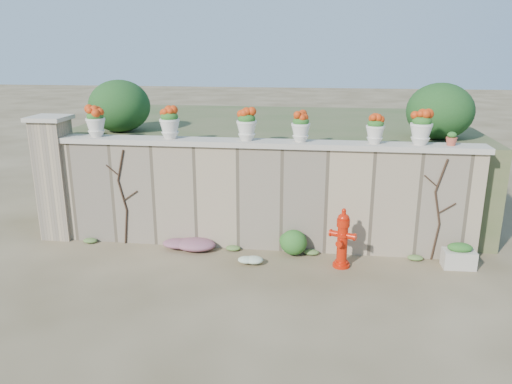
# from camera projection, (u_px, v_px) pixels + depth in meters

# --- Properties ---
(ground) EXTENTS (80.00, 80.00, 0.00)m
(ground) POSITION_uv_depth(u_px,v_px,m) (247.00, 288.00, 8.11)
(ground) COLOR brown
(ground) RESTS_ON ground
(stone_wall) EXTENTS (8.00, 0.40, 2.00)m
(stone_wall) POSITION_uv_depth(u_px,v_px,m) (261.00, 197.00, 9.54)
(stone_wall) COLOR gray
(stone_wall) RESTS_ON ground
(wall_cap) EXTENTS (8.10, 0.52, 0.10)m
(wall_cap) POSITION_uv_depth(u_px,v_px,m) (261.00, 143.00, 9.24)
(wall_cap) COLOR #BCB09F
(wall_cap) RESTS_ON stone_wall
(gate_pillar) EXTENTS (0.72, 0.72, 2.48)m
(gate_pillar) POSITION_uv_depth(u_px,v_px,m) (56.00, 177.00, 9.99)
(gate_pillar) COLOR gray
(gate_pillar) RESTS_ON ground
(raised_fill) EXTENTS (9.00, 6.00, 2.00)m
(raised_fill) POSITION_uv_depth(u_px,v_px,m) (277.00, 161.00, 12.58)
(raised_fill) COLOR #384C23
(raised_fill) RESTS_ON ground
(back_shrub_left) EXTENTS (1.30, 1.30, 1.10)m
(back_shrub_left) POSITION_uv_depth(u_px,v_px,m) (120.00, 106.00, 10.65)
(back_shrub_left) COLOR #143814
(back_shrub_left) RESTS_ON raised_fill
(back_shrub_right) EXTENTS (1.30, 1.30, 1.10)m
(back_shrub_right) POSITION_uv_depth(u_px,v_px,m) (440.00, 111.00, 9.81)
(back_shrub_right) COLOR #143814
(back_shrub_right) RESTS_ON raised_fill
(vine_left) EXTENTS (0.60, 0.04, 1.91)m
(vine_left) POSITION_uv_depth(u_px,v_px,m) (123.00, 196.00, 9.67)
(vine_left) COLOR black
(vine_left) RESTS_ON ground
(vine_right) EXTENTS (0.60, 0.04, 1.91)m
(vine_right) POSITION_uv_depth(u_px,v_px,m) (438.00, 209.00, 8.92)
(vine_right) COLOR black
(vine_right) RESTS_ON ground
(fire_hydrant) EXTENTS (0.47, 0.33, 1.08)m
(fire_hydrant) POSITION_uv_depth(u_px,v_px,m) (342.00, 238.00, 8.76)
(fire_hydrant) COLOR #BB1A07
(fire_hydrant) RESTS_ON ground
(planter_box) EXTENTS (0.57, 0.34, 0.46)m
(planter_box) POSITION_uv_depth(u_px,v_px,m) (459.00, 256.00, 8.81)
(planter_box) COLOR #BCB09F
(planter_box) RESTS_ON ground
(green_shrub) EXTENTS (0.64, 0.57, 0.61)m
(green_shrub) POSITION_uv_depth(u_px,v_px,m) (292.00, 241.00, 9.27)
(green_shrub) COLOR #1E5119
(green_shrub) RESTS_ON ground
(magenta_clump) EXTENTS (1.01, 0.68, 0.27)m
(magenta_clump) POSITION_uv_depth(u_px,v_px,m) (187.00, 243.00, 9.61)
(magenta_clump) COLOR #B2237D
(magenta_clump) RESTS_ON ground
(white_flowers) EXTENTS (0.56, 0.44, 0.20)m
(white_flowers) POSITION_uv_depth(u_px,v_px,m) (251.00, 259.00, 8.98)
(white_flowers) COLOR white
(white_flowers) RESTS_ON ground
(urn_pot_0) EXTENTS (0.37, 0.37, 0.58)m
(urn_pot_0) POSITION_uv_depth(u_px,v_px,m) (96.00, 122.00, 9.55)
(urn_pot_0) COLOR beige
(urn_pot_0) RESTS_ON wall_cap
(urn_pot_1) EXTENTS (0.38, 0.38, 0.60)m
(urn_pot_1) POSITION_uv_depth(u_px,v_px,m) (170.00, 123.00, 9.36)
(urn_pot_1) COLOR beige
(urn_pot_1) RESTS_ON wall_cap
(urn_pot_2) EXTENTS (0.37, 0.37, 0.59)m
(urn_pot_2) POSITION_uv_depth(u_px,v_px,m) (247.00, 125.00, 9.18)
(urn_pot_2) COLOR beige
(urn_pot_2) RESTS_ON wall_cap
(urn_pot_3) EXTENTS (0.35, 0.35, 0.54)m
(urn_pot_3) POSITION_uv_depth(u_px,v_px,m) (301.00, 127.00, 9.06)
(urn_pot_3) COLOR beige
(urn_pot_3) RESTS_ON wall_cap
(urn_pot_4) EXTENTS (0.33, 0.33, 0.52)m
(urn_pot_4) POSITION_uv_depth(u_px,v_px,m) (375.00, 129.00, 8.89)
(urn_pot_4) COLOR beige
(urn_pot_4) RESTS_ON wall_cap
(urn_pot_5) EXTENTS (0.39, 0.39, 0.61)m
(urn_pot_5) POSITION_uv_depth(u_px,v_px,m) (421.00, 128.00, 8.78)
(urn_pot_5) COLOR beige
(urn_pot_5) RESTS_ON wall_cap
(terracotta_pot) EXTENTS (0.20, 0.20, 0.23)m
(terracotta_pot) POSITION_uv_depth(u_px,v_px,m) (452.00, 139.00, 8.76)
(terracotta_pot) COLOR #AA4934
(terracotta_pot) RESTS_ON wall_cap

